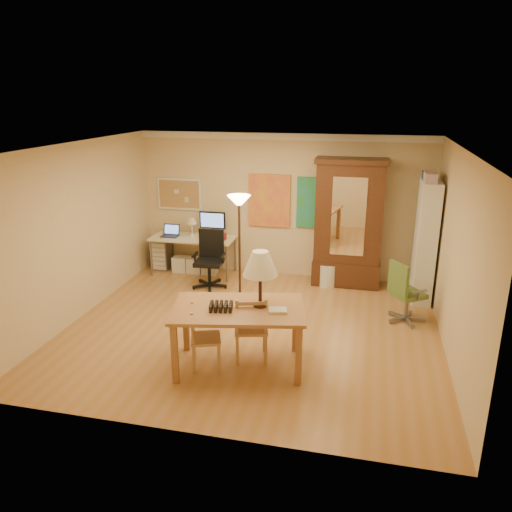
% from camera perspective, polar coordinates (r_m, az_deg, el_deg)
% --- Properties ---
extents(floor, '(5.50, 5.50, 0.00)m').
position_cam_1_polar(floor, '(7.60, -0.49, -8.32)').
color(floor, '#AF753E').
rests_on(floor, ground).
extents(crown_molding, '(5.50, 0.08, 0.12)m').
position_cam_1_polar(crown_molding, '(9.24, 3.13, 13.48)').
color(crown_molding, white).
rests_on(crown_molding, floor).
extents(corkboard, '(0.90, 0.04, 0.62)m').
position_cam_1_polar(corkboard, '(9.97, -8.74, 7.02)').
color(corkboard, tan).
rests_on(corkboard, floor).
extents(art_panel_left, '(0.80, 0.04, 1.00)m').
position_cam_1_polar(art_panel_left, '(9.47, 1.52, 6.33)').
color(art_panel_left, yellow).
rests_on(art_panel_left, floor).
extents(art_panel_right, '(0.75, 0.04, 0.95)m').
position_cam_1_polar(art_panel_right, '(9.33, 6.97, 6.03)').
color(art_panel_right, teal).
rests_on(art_panel_right, floor).
extents(dining_table, '(1.81, 1.29, 1.55)m').
position_cam_1_polar(dining_table, '(6.24, -1.13, -4.54)').
color(dining_table, brown).
rests_on(dining_table, floor).
extents(ladder_chair_back, '(0.52, 0.51, 0.92)m').
position_cam_1_polar(ladder_chair_back, '(6.60, -0.56, -8.46)').
color(ladder_chair_back, '#AF7C50').
rests_on(ladder_chair_back, floor).
extents(ladder_chair_left, '(0.48, 0.49, 0.84)m').
position_cam_1_polar(ladder_chair_left, '(6.49, -6.00, -9.40)').
color(ladder_chair_left, '#AF7C50').
rests_on(ladder_chair_left, floor).
extents(torchiere_lamp, '(0.35, 0.35, 1.93)m').
position_cam_1_polar(torchiere_lamp, '(7.57, -1.94, 4.09)').
color(torchiere_lamp, '#3F2619').
rests_on(torchiere_lamp, floor).
extents(computer_desk, '(1.62, 0.71, 1.22)m').
position_cam_1_polar(computer_desk, '(9.80, -6.91, 0.56)').
color(computer_desk, beige).
rests_on(computer_desk, floor).
extents(office_chair_black, '(0.64, 0.64, 1.04)m').
position_cam_1_polar(office_chair_black, '(9.12, -5.30, -1.86)').
color(office_chair_black, black).
rests_on(office_chair_black, floor).
extents(office_chair_green, '(0.62, 0.62, 0.98)m').
position_cam_1_polar(office_chair_green, '(8.07, 16.64, -5.46)').
color(office_chair_green, slate).
rests_on(office_chair_green, floor).
extents(drawer_cart, '(0.31, 0.37, 0.62)m').
position_cam_1_polar(drawer_cart, '(10.20, -10.66, 0.26)').
color(drawer_cart, slate).
rests_on(drawer_cart, floor).
extents(armoire, '(1.26, 0.60, 2.32)m').
position_cam_1_polar(armoire, '(9.17, 10.49, 2.79)').
color(armoire, '#331A0E').
rests_on(armoire, floor).
extents(bookshelf, '(0.31, 0.82, 2.05)m').
position_cam_1_polar(bookshelf, '(8.79, 18.75, 1.53)').
color(bookshelf, white).
rests_on(bookshelf, floor).
extents(wastebin, '(0.33, 0.33, 0.41)m').
position_cam_1_polar(wastebin, '(9.25, 8.20, -2.18)').
color(wastebin, silver).
rests_on(wastebin, floor).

